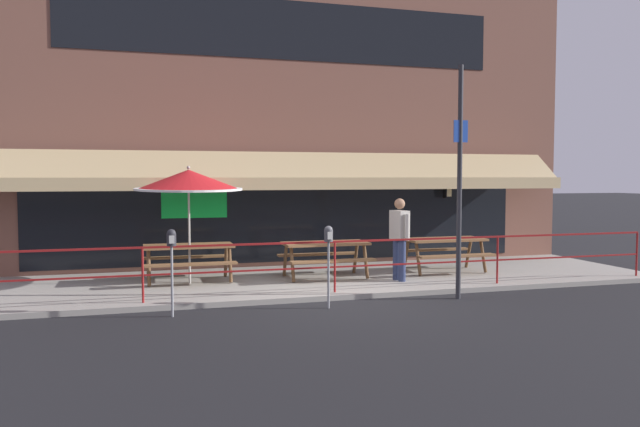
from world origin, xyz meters
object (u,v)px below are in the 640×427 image
(parking_meter_near, at_px, (172,246))
(street_sign_pole, at_px, (460,180))
(picnic_table_centre, at_px, (325,250))
(picnic_table_right, at_px, (444,245))
(pedestrian_walking, at_px, (399,235))
(patio_umbrella_left, at_px, (189,181))
(parking_meter_far, at_px, (329,242))
(picnic_table_left, at_px, (189,252))

(parking_meter_near, distance_m, street_sign_pole, 5.27)
(picnic_table_centre, distance_m, picnic_table_right, 2.83)
(picnic_table_centre, relative_size, pedestrian_walking, 1.05)
(patio_umbrella_left, xyz_separation_m, pedestrian_walking, (4.20, -0.90, -1.12))
(picnic_table_right, xyz_separation_m, patio_umbrella_left, (-5.66, 0.10, 1.47))
(parking_meter_far, bearing_deg, pedestrian_walking, 39.91)
(picnic_table_centre, height_order, street_sign_pole, street_sign_pole)
(pedestrian_walking, xyz_separation_m, parking_meter_near, (-4.68, -1.65, 0.09))
(picnic_table_centre, relative_size, patio_umbrella_left, 0.76)
(patio_umbrella_left, distance_m, pedestrian_walking, 4.44)
(picnic_table_centre, height_order, parking_meter_far, parking_meter_far)
(picnic_table_left, xyz_separation_m, picnic_table_centre, (2.83, -0.31, 0.00))
(pedestrian_walking, distance_m, street_sign_pole, 2.03)
(picnic_table_right, relative_size, parking_meter_near, 1.27)
(patio_umbrella_left, xyz_separation_m, parking_meter_near, (-0.48, -2.55, -1.03))
(picnic_table_left, bearing_deg, pedestrian_walking, -14.44)
(picnic_table_left, height_order, picnic_table_right, same)
(patio_umbrella_left, bearing_deg, parking_meter_far, -50.95)
(parking_meter_far, xyz_separation_m, street_sign_pole, (2.55, 0.12, 1.05))
(patio_umbrella_left, bearing_deg, picnic_table_left, 90.00)
(street_sign_pole, bearing_deg, patio_umbrella_left, 151.78)
(patio_umbrella_left, relative_size, pedestrian_walking, 1.39)
(parking_meter_near, height_order, street_sign_pole, street_sign_pole)
(picnic_table_left, bearing_deg, patio_umbrella_left, -90.00)
(pedestrian_walking, height_order, parking_meter_far, pedestrian_walking)
(pedestrian_walking, distance_m, parking_meter_far, 2.70)
(picnic_table_left, bearing_deg, picnic_table_centre, -6.35)
(patio_umbrella_left, bearing_deg, picnic_table_centre, -2.68)
(picnic_table_right, relative_size, pedestrian_walking, 1.05)
(picnic_table_left, distance_m, parking_meter_near, 2.81)
(picnic_table_right, height_order, street_sign_pole, street_sign_pole)
(picnic_table_left, xyz_separation_m, pedestrian_walking, (4.20, -1.08, 0.35))
(patio_umbrella_left, relative_size, parking_meter_far, 1.67)
(picnic_table_left, xyz_separation_m, picnic_table_right, (5.66, -0.28, 0.00))
(pedestrian_walking, relative_size, street_sign_pole, 0.40)
(pedestrian_walking, bearing_deg, patio_umbrella_left, 167.91)
(picnic_table_centre, relative_size, street_sign_pole, 0.42)
(parking_meter_near, xyz_separation_m, parking_meter_far, (2.61, -0.08, 0.00))
(picnic_table_left, relative_size, patio_umbrella_left, 0.76)
(patio_umbrella_left, xyz_separation_m, street_sign_pole, (4.68, -2.51, 0.02))
(picnic_table_right, bearing_deg, parking_meter_far, -144.29)
(picnic_table_right, distance_m, patio_umbrella_left, 5.85)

